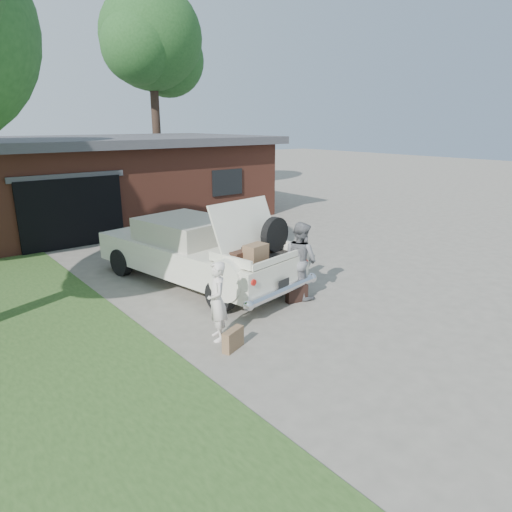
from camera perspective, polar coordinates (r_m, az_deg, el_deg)
ground at (r=9.70m, az=2.24°, el=-7.03°), size 90.00×90.00×0.00m
house at (r=19.53m, az=-18.31°, el=9.14°), size 12.80×7.80×3.30m
tree_right at (r=25.89m, az=-12.77°, el=24.31°), size 5.88×5.12×10.51m
sedan at (r=11.33m, az=-7.45°, el=0.68°), size 3.06×5.82×2.22m
woman_left at (r=8.30m, az=-4.89°, el=-5.67°), size 0.54×0.64×1.48m
woman_right at (r=10.32m, az=5.58°, el=-0.48°), size 0.67×0.86×1.74m
suitcase_left at (r=8.15m, az=-2.89°, el=-10.36°), size 0.51×0.32×0.37m
suitcase_right at (r=10.21m, az=5.13°, el=-4.68°), size 0.52×0.26×0.38m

